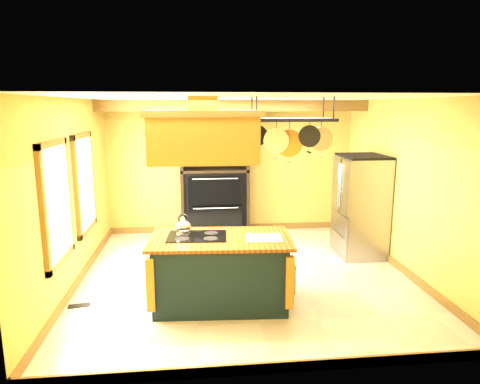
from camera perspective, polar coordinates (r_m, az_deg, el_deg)
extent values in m
plane|color=beige|center=(6.76, 0.70, -11.08)|extent=(5.00, 5.00, 0.00)
plane|color=white|center=(6.25, 0.76, 12.44)|extent=(5.00, 5.00, 0.00)
cube|color=gold|center=(8.83, -1.18, 3.34)|extent=(5.00, 0.02, 2.70)
cube|color=gold|center=(3.98, 5.01, -6.74)|extent=(5.00, 0.02, 2.70)
cube|color=gold|center=(6.57, -21.47, -0.25)|extent=(0.02, 5.00, 2.70)
cube|color=gold|center=(7.11, 21.17, 0.61)|extent=(0.02, 5.00, 2.70)
cube|color=olive|center=(7.94, -0.72, 11.42)|extent=(5.00, 0.15, 0.20)
cube|color=olive|center=(5.80, -23.27, -1.34)|extent=(0.06, 1.06, 1.56)
cube|color=white|center=(5.79, -23.03, -1.34)|extent=(0.02, 0.85, 1.34)
cube|color=olive|center=(7.12, -20.02, 1.12)|extent=(0.06, 1.06, 1.56)
cube|color=white|center=(7.12, -19.82, 1.12)|extent=(0.02, 0.85, 1.34)
cube|color=black|center=(5.71, -2.60, -10.68)|extent=(1.73, 1.01, 0.88)
cube|color=brown|center=(5.56, -2.65, -6.28)|extent=(1.88, 1.12, 0.04)
cube|color=black|center=(5.61, -5.77, -5.88)|extent=(0.79, 0.57, 0.01)
ellipsoid|color=silver|center=(5.71, -7.55, -4.53)|extent=(0.20, 0.20, 0.16)
cube|color=white|center=(5.50, 3.19, -6.16)|extent=(0.48, 0.38, 0.02)
cube|color=#B37A2C|center=(5.30, -4.95, 6.96)|extent=(1.32, 0.71, 0.56)
cube|color=olive|center=(5.29, -5.01, 10.40)|extent=(1.40, 0.79, 0.08)
cube|color=#B37A2C|center=(5.29, -5.02, 11.28)|extent=(0.35, 0.35, 0.24)
cube|color=black|center=(5.42, 6.87, 9.56)|extent=(1.04, 0.52, 0.04)
cylinder|color=black|center=(5.13, 2.23, 11.10)|extent=(0.02, 0.02, 0.28)
cylinder|color=black|center=(5.74, 11.08, 10.93)|extent=(0.02, 0.02, 0.28)
cylinder|color=black|center=(5.46, 2.27, 7.54)|extent=(0.27, 0.03, 0.27)
cylinder|color=silver|center=(5.29, 4.84, 6.85)|extent=(0.31, 0.04, 0.31)
cylinder|color=#C47131|center=(5.54, 6.56, 6.50)|extent=(0.35, 0.03, 0.35)
cylinder|color=black|center=(5.38, 9.25, 7.35)|extent=(0.27, 0.04, 0.27)
cylinder|color=silver|center=(5.64, 10.73, 6.97)|extent=(0.31, 0.03, 0.31)
cube|color=#979A9F|center=(7.74, 15.81, -1.90)|extent=(0.72, 0.88, 1.73)
cube|color=#979A9F|center=(7.33, 13.88, 0.50)|extent=(0.03, 0.42, 0.93)
cube|color=#979A9F|center=(7.74, 12.79, 1.12)|extent=(0.03, 0.42, 0.93)
cube|color=#979A9F|center=(7.73, 13.03, -5.36)|extent=(0.03, 0.85, 0.73)
cube|color=black|center=(7.97, 15.49, -7.75)|extent=(0.68, 0.84, 0.06)
cube|color=black|center=(8.78, -3.49, 2.20)|extent=(1.34, 0.06, 2.37)
cube|color=black|center=(8.52, -7.72, 1.84)|extent=(0.06, 0.57, 2.37)
cube|color=black|center=(8.58, 0.87, 2.00)|extent=(0.06, 0.57, 2.37)
cube|color=black|center=(8.50, -3.42, 2.96)|extent=(1.34, 0.57, 0.05)
cube|color=black|center=(8.65, -3.38, -1.22)|extent=(1.22, 0.47, 1.28)
cube|color=black|center=(8.27, -3.29, 0.17)|extent=(1.05, 0.04, 0.57)
cube|color=black|center=(8.39, -3.25, -3.63)|extent=(1.05, 0.04, 0.52)
cube|color=black|center=(8.47, -3.44, 4.68)|extent=(1.22, 0.51, 0.02)
cube|color=black|center=(8.44, -3.46, 6.56)|extent=(1.22, 0.51, 0.02)
cube|color=black|center=(8.42, -3.48, 8.38)|extent=(1.22, 0.51, 0.03)
cylinder|color=white|center=(8.41, -5.69, 4.94)|extent=(0.22, 0.22, 0.07)
cylinder|color=#457DC1|center=(8.41, -0.98, 7.24)|extent=(0.10, 0.10, 0.17)
cube|color=black|center=(6.20, -20.66, -13.99)|extent=(0.30, 0.17, 0.01)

